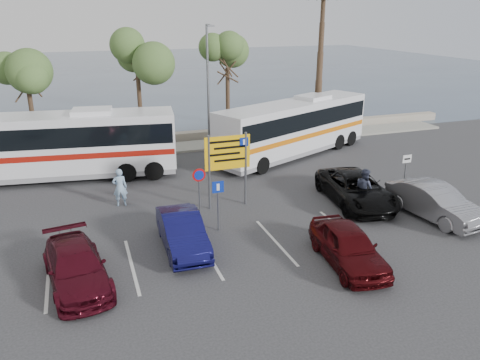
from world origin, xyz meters
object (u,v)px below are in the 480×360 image
object	(u,v)px
car_blue	(182,232)
car_maroon	(76,267)
car_red	(348,246)
car_silver_b	(434,202)
coach_bus_left	(60,148)
coach_bus_right	(294,129)
pedestrian_near	(120,187)
suv_black	(356,189)
pedestrian_far	(364,188)
street_lamp_right	(208,81)
direction_sign	(228,158)

from	to	relation	value
car_blue	car_maroon	distance (m)	4.23
car_red	car_silver_b	bearing A→B (deg)	27.77
coach_bus_left	coach_bus_right	size ratio (longest dim) A/B	1.06
coach_bus_left	pedestrian_near	xyz separation A→B (m)	(2.64, -5.06, -0.87)
suv_black	pedestrian_far	size ratio (longest dim) A/B	2.81
street_lamp_right	coach_bus_right	size ratio (longest dim) A/B	0.67
car_red	suv_black	bearing A→B (deg)	61.11
suv_black	pedestrian_near	world-z (taller)	pedestrian_near
coach_bus_left	car_silver_b	bearing A→B (deg)	-35.21
pedestrian_near	street_lamp_right	bearing A→B (deg)	-125.96
direction_sign	car_silver_b	bearing A→B (deg)	-27.41
car_red	street_lamp_right	bearing A→B (deg)	97.78
street_lamp_right	car_maroon	bearing A→B (deg)	-120.70
car_maroon	coach_bus_right	bearing A→B (deg)	31.78
coach_bus_right	pedestrian_near	distance (m)	12.57
car_maroon	suv_black	bearing A→B (deg)	5.11
car_red	suv_black	xyz separation A→B (m)	(3.50, 5.00, 0.01)
coach_bus_left	direction_sign	bearing A→B (deg)	-42.46
car_maroon	suv_black	size ratio (longest dim) A/B	0.85
street_lamp_right	suv_black	distance (m)	13.24
car_blue	suv_black	xyz separation A→B (m)	(9.00, 1.77, 0.04)
car_silver_b	coach_bus_left	bearing A→B (deg)	136.95
car_blue	car_red	xyz separation A→B (m)	(5.50, -3.23, 0.02)
coach_bus_right	car_silver_b	size ratio (longest dim) A/B	2.54
car_blue	car_maroon	bearing A→B (deg)	-159.70
car_blue	pedestrian_far	world-z (taller)	pedestrian_far
direction_sign	pedestrian_far	distance (m)	6.66
coach_bus_left	pedestrian_far	xyz separation A→B (m)	(13.62, -9.06, -0.85)
pedestrian_far	car_red	bearing A→B (deg)	136.56
coach_bus_right	car_red	size ratio (longest dim) A/B	2.77
car_maroon	suv_black	xyz separation A→B (m)	(13.00, 3.14, 0.09)
direction_sign	car_silver_b	distance (m)	9.60
car_silver_b	pedestrian_near	size ratio (longest dim) A/B	2.51
coach_bus_right	car_blue	size ratio (longest dim) A/B	2.77
suv_black	coach_bus_left	bearing A→B (deg)	155.05
car_silver_b	coach_bus_right	bearing A→B (deg)	91.00
direction_sign	suv_black	distance (m)	6.45
car_maroon	pedestrian_far	size ratio (longest dim) A/B	2.38
street_lamp_right	car_blue	xyz separation A→B (m)	(-5.00, -13.79, -3.89)
coach_bus_left	car_maroon	size ratio (longest dim) A/B	2.78
direction_sign	car_maroon	distance (m)	8.69
car_maroon	pedestrian_near	size ratio (longest dim) A/B	2.44
suv_black	pedestrian_far	xyz separation A→B (m)	(0.12, -0.50, 0.21)
car_silver_b	pedestrian_far	distance (m)	3.14
suv_black	car_maroon	bearing A→B (deg)	-159.00
suv_black	coach_bus_right	bearing A→B (deg)	92.87
car_blue	coach_bus_right	bearing A→B (deg)	48.04
direction_sign	suv_black	bearing A→B (deg)	-15.81
coach_bus_right	car_silver_b	bearing A→B (deg)	-81.15
pedestrian_far	coach_bus_left	bearing A→B (deg)	51.71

